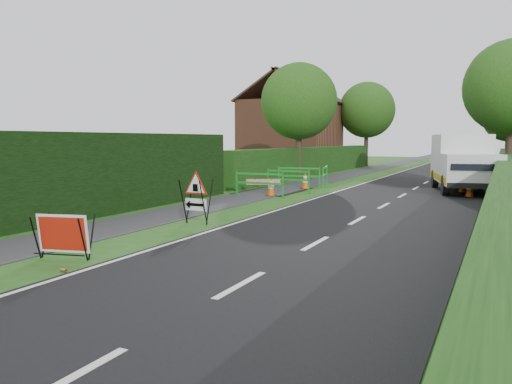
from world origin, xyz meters
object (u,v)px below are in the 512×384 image
(works_van, at_px, (463,161))
(hatchback_car, at_px, (452,165))
(red_rect_sign, at_px, (63,234))
(triangle_sign, at_px, (195,193))

(works_van, height_order, hatchback_car, works_van)
(red_rect_sign, xyz_separation_m, works_van, (5.84, 17.03, 0.83))
(hatchback_car, bearing_deg, works_van, -73.58)
(red_rect_sign, height_order, works_van, works_van)
(hatchback_car, bearing_deg, red_rect_sign, -89.08)
(works_van, xyz_separation_m, hatchback_car, (-1.49, 12.10, -0.74))
(triangle_sign, xyz_separation_m, works_van, (5.83, 12.53, 0.49))
(works_van, relative_size, hatchback_car, 1.68)
(red_rect_sign, distance_m, works_van, 18.02)
(red_rect_sign, bearing_deg, hatchback_car, 66.71)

